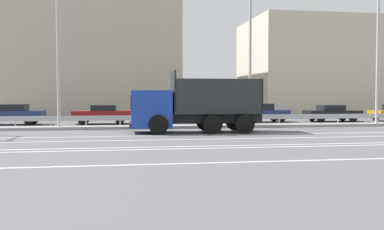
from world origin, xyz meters
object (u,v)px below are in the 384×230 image
median_road_sign (243,108)px  parked_car_4 (262,113)px  street_lamp_2 (251,35)px  parked_car_1 (11,114)px  street_lamp_1 (58,40)px  parked_car_5 (332,113)px  dump_truck (180,110)px  parked_car_2 (102,114)px  parked_car_3 (186,114)px  street_lamp_3 (379,52)px

median_road_sign → parked_car_4: bearing=60.7°
parked_car_4 → street_lamp_2: bearing=-25.2°
median_road_sign → parked_car_1: 16.18m
median_road_sign → street_lamp_1: bearing=-179.7°
parked_car_1 → parked_car_5: parked_car_1 is taller
dump_truck → parked_car_2: (-4.50, 8.20, -0.52)m
parked_car_2 → median_road_sign: bearing=-116.5°
median_road_sign → parked_car_1: bearing=161.0°
parked_car_3 → parked_car_5: size_ratio=0.94×
street_lamp_1 → parked_car_2: 7.24m
dump_truck → median_road_sign: 5.53m
parked_car_5 → parked_car_3: bearing=-90.3°
parked_car_1 → median_road_sign: bearing=-107.2°
street_lamp_1 → parked_car_3: (8.57, 5.75, -4.65)m
median_road_sign → parked_car_5: bearing=30.5°
street_lamp_2 → parked_car_4: 7.96m
street_lamp_1 → parked_car_2: street_lamp_1 is taller
dump_truck → parked_car_4: bearing=-40.0°
median_road_sign → street_lamp_3: street_lamp_3 is taller
parked_car_3 → street_lamp_1: bearing=118.9°
street_lamp_2 → street_lamp_1: bearing=180.0°
dump_truck → parked_car_5: dump_truck is taller
dump_truck → median_road_sign: bearing=-53.3°
street_lamp_2 → street_lamp_3: size_ratio=1.19×
parked_car_1 → parked_car_5: bearing=-88.6°
street_lamp_1 → parked_car_4: (14.47, 5.50, -4.60)m
street_lamp_1 → parked_car_2: bearing=64.4°
street_lamp_2 → parked_car_4: (2.55, 5.50, -5.16)m
parked_car_2 → dump_truck: bearing=-148.7°
parked_car_2 → parked_car_5: 17.69m
dump_truck → parked_car_1: 13.74m
street_lamp_3 → parked_car_3: bearing=153.5°
street_lamp_1 → parked_car_2: size_ratio=2.31×
parked_car_1 → parked_car_4: parked_car_1 is taller
parked_car_5 → median_road_sign: bearing=-56.9°
dump_truck → parked_car_5: 15.60m
street_lamp_1 → street_lamp_3: street_lamp_1 is taller
street_lamp_1 → street_lamp_2: bearing=-0.0°
street_lamp_2 → parked_car_5: (8.17, 5.17, -5.20)m
parked_car_2 → parked_car_3: (6.17, 0.71, -0.04)m
parked_car_1 → street_lamp_2: bearing=-106.8°
street_lamp_1 → parked_car_1: size_ratio=2.14×
street_lamp_3 → parked_car_4: street_lamp_3 is taller
street_lamp_2 → parked_car_2: street_lamp_2 is taller
parked_car_1 → parked_car_2: size_ratio=1.08×
dump_truck → parked_car_1: bearing=53.0°
median_road_sign → parked_car_2: bearing=151.0°
street_lamp_2 → parked_car_2: 11.94m
street_lamp_3 → parked_car_3: street_lamp_3 is taller
median_road_sign → parked_car_3: median_road_sign is taller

